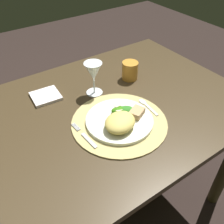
{
  "coord_description": "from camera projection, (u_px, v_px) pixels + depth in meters",
  "views": [
    {
      "loc": [
        -0.36,
        -0.68,
        1.38
      ],
      "look_at": [
        0.07,
        -0.06,
        0.75
      ],
      "focal_mm": 39.69,
      "sensor_mm": 36.0,
      "label": 1
    }
  ],
  "objects": [
    {
      "name": "dining_table",
      "position": [
        91.0,
        133.0,
        1.07
      ],
      "size": [
        1.38,
        0.85,
        0.73
      ],
      "color": "#3E301D",
      "rests_on": "ground"
    },
    {
      "name": "wine_glass",
      "position": [
        93.0,
        73.0,
        1.05
      ],
      "size": [
        0.08,
        0.08,
        0.15
      ],
      "color": "silver",
      "rests_on": "dining_table"
    },
    {
      "name": "amber_tumbler",
      "position": [
        130.0,
        71.0,
        1.18
      ],
      "size": [
        0.08,
        0.08,
        0.09
      ],
      "primitive_type": "cylinder",
      "color": "orange",
      "rests_on": "dining_table"
    },
    {
      "name": "dinner_plate",
      "position": [
        119.0,
        120.0,
        0.95
      ],
      "size": [
        0.26,
        0.26,
        0.01
      ],
      "primitive_type": "cylinder",
      "color": "silver",
      "rests_on": "placemat"
    },
    {
      "name": "ground_plane",
      "position": [
        96.0,
        207.0,
        1.47
      ],
      "size": [
        6.0,
        6.0,
        0.0
      ],
      "primitive_type": "plane",
      "color": "black"
    },
    {
      "name": "pasta_serving",
      "position": [
        120.0,
        122.0,
        0.9
      ],
      "size": [
        0.15,
        0.14,
        0.05
      ],
      "primitive_type": "ellipsoid",
      "rotation": [
        0.0,
        0.0,
        0.37
      ],
      "color": "#DFC561",
      "rests_on": "dinner_plate"
    },
    {
      "name": "salad_greens",
      "position": [
        121.0,
        110.0,
        0.97
      ],
      "size": [
        0.1,
        0.08,
        0.02
      ],
      "color": "#2A6433",
      "rests_on": "dinner_plate"
    },
    {
      "name": "bread_piece",
      "position": [
        137.0,
        113.0,
        0.96
      ],
      "size": [
        0.07,
        0.07,
        0.03
      ],
      "primitive_type": "cube",
      "rotation": [
        0.0,
        0.0,
        0.45
      ],
      "color": "tan",
      "rests_on": "dinner_plate"
    },
    {
      "name": "fork",
      "position": [
        85.0,
        136.0,
        0.89
      ],
      "size": [
        0.02,
        0.16,
        0.0
      ],
      "color": "silver",
      "rests_on": "placemat"
    },
    {
      "name": "spoon",
      "position": [
        145.0,
        104.0,
        1.04
      ],
      "size": [
        0.03,
        0.12,
        0.01
      ],
      "color": "silver",
      "rests_on": "placemat"
    },
    {
      "name": "placemat",
      "position": [
        119.0,
        122.0,
        0.96
      ],
      "size": [
        0.37,
        0.37,
        0.01
      ],
      "primitive_type": "cylinder",
      "color": "tan",
      "rests_on": "dining_table"
    },
    {
      "name": "napkin",
      "position": [
        46.0,
        96.0,
        1.09
      ],
      "size": [
        0.13,
        0.12,
        0.01
      ],
      "primitive_type": "cube",
      "rotation": [
        0.0,
        0.0,
        -0.07
      ],
      "color": "white",
      "rests_on": "dining_table"
    }
  ]
}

